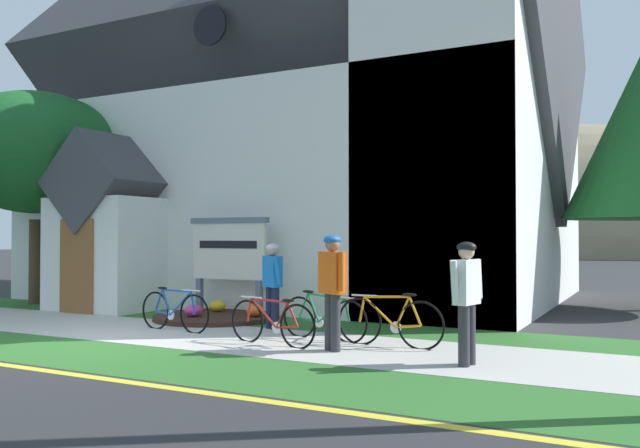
# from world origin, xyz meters

# --- Properties ---
(ground) EXTENTS (140.00, 140.00, 0.00)m
(ground) POSITION_xyz_m (0.00, 4.00, 0.00)
(ground) COLOR #2B2B2D
(sidewalk_slab) EXTENTS (32.00, 2.56, 0.01)m
(sidewalk_slab) POSITION_xyz_m (-0.96, 1.59, 0.01)
(sidewalk_slab) COLOR #B7B5AD
(sidewalk_slab) RESTS_ON ground
(grass_verge) EXTENTS (32.00, 1.85, 0.01)m
(grass_verge) POSITION_xyz_m (-0.96, -0.61, 0.00)
(grass_verge) COLOR #2D6628
(grass_verge) RESTS_ON ground
(church_lawn) EXTENTS (24.00, 1.62, 0.01)m
(church_lawn) POSITION_xyz_m (-0.96, 3.68, 0.00)
(church_lawn) COLOR #2D6628
(church_lawn) RESTS_ON ground
(church_building) EXTENTS (14.03, 11.82, 13.48)m
(church_building) POSITION_xyz_m (-0.51, 9.13, 5.03)
(church_building) COLOR white
(church_building) RESTS_ON ground
(church_sign) EXTENTS (1.96, 0.13, 2.11)m
(church_sign) POSITION_xyz_m (-0.04, 3.91, 1.38)
(church_sign) COLOR slate
(church_sign) RESTS_ON ground
(flower_bed) EXTENTS (2.52, 2.52, 0.34)m
(flower_bed) POSITION_xyz_m (-0.02, 3.46, 0.07)
(flower_bed) COLOR #382319
(flower_bed) RESTS_ON ground
(bicycle_white) EXTENTS (1.73, 0.34, 0.76)m
(bicycle_white) POSITION_xyz_m (2.66, 1.31, 0.36)
(bicycle_white) COLOR black
(bicycle_white) RESTS_ON ground
(bicycle_orange) EXTENTS (1.77, 0.08, 0.86)m
(bicycle_orange) POSITION_xyz_m (4.36, 2.02, 0.39)
(bicycle_orange) COLOR black
(bicycle_orange) RESTS_ON ground
(bicycle_blue) EXTENTS (1.71, 0.32, 0.82)m
(bicycle_blue) POSITION_xyz_m (3.12, 2.17, 0.37)
(bicycle_blue) COLOR black
(bicycle_blue) RESTS_ON ground
(bicycle_black) EXTENTS (1.70, 0.24, 0.81)m
(bicycle_black) POSITION_xyz_m (0.29, 1.79, 0.37)
(bicycle_black) COLOR black
(bicycle_black) RESTS_ON ground
(cyclist_in_green_jersey) EXTENTS (0.56, 0.48, 1.73)m
(cyclist_in_green_jersey) POSITION_xyz_m (3.75, 1.25, 1.02)
(cyclist_in_green_jersey) COLOR #2D2D33
(cyclist_in_green_jersey) RESTS_ON ground
(cyclist_in_blue_jersey) EXTENTS (0.51, 0.57, 1.58)m
(cyclist_in_blue_jersey) POSITION_xyz_m (1.75, 2.79, 0.91)
(cyclist_in_blue_jersey) COLOR #191E38
(cyclist_in_blue_jersey) RESTS_ON ground
(cyclist_in_yellow_jersey) EXTENTS (0.30, 0.71, 1.64)m
(cyclist_in_yellow_jersey) POSITION_xyz_m (5.81, 1.09, 0.95)
(cyclist_in_yellow_jersey) COLOR #2D2D33
(cyclist_in_yellow_jersey) RESTS_ON ground
(yard_deciduous_tree) EXTENTS (4.43, 4.43, 5.39)m
(yard_deciduous_tree) POSITION_xyz_m (-6.03, 3.91, 3.83)
(yard_deciduous_tree) COLOR #4C3823
(yard_deciduous_tree) RESTS_ON ground
(distant_hill) EXTENTS (100.01, 37.07, 26.25)m
(distant_hill) POSITION_xyz_m (-12.97, 61.27, 0.00)
(distant_hill) COLOR #847A5B
(distant_hill) RESTS_ON ground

